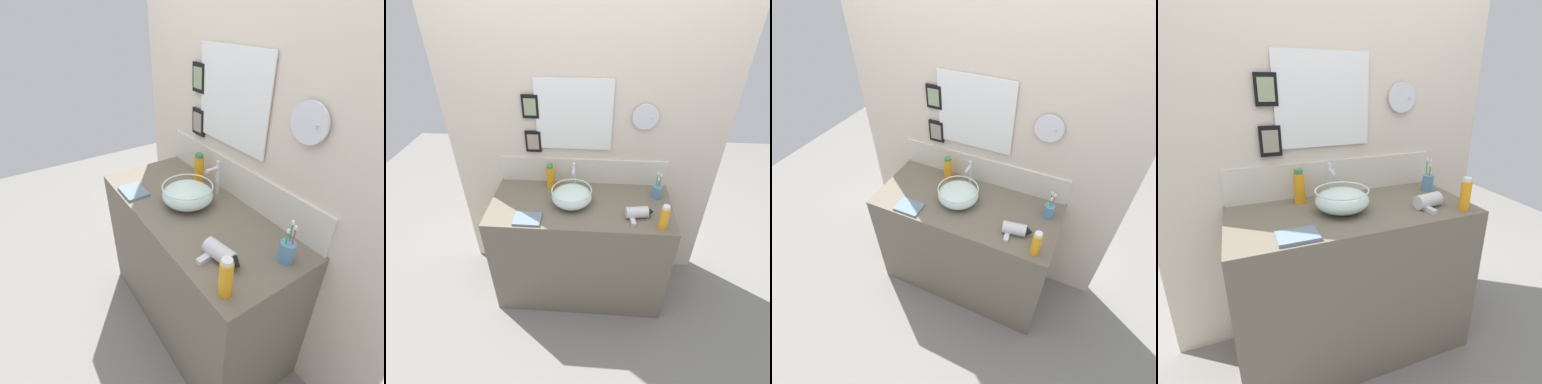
# 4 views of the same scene
# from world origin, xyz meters

# --- Properties ---
(ground_plane) EXTENTS (6.00, 6.00, 0.00)m
(ground_plane) POSITION_xyz_m (0.00, 0.00, 0.00)
(ground_plane) COLOR gray
(vanity_counter) EXTENTS (1.30, 0.58, 0.90)m
(vanity_counter) POSITION_xyz_m (0.00, 0.00, 0.45)
(vanity_counter) COLOR #6B6051
(vanity_counter) RESTS_ON ground
(back_panel) EXTENTS (2.01, 0.09, 2.49)m
(back_panel) POSITION_xyz_m (-0.00, 0.32, 1.24)
(back_panel) COLOR beige
(back_panel) RESTS_ON ground
(glass_bowl_sink) EXTENTS (0.28, 0.28, 0.12)m
(glass_bowl_sink) POSITION_xyz_m (-0.06, -0.00, 0.96)
(glass_bowl_sink) COLOR silver
(glass_bowl_sink) RESTS_ON vanity_counter
(faucet) EXTENTS (0.02, 0.09, 0.21)m
(faucet) POSITION_xyz_m (-0.06, 0.20, 1.02)
(faucet) COLOR silver
(faucet) RESTS_ON vanity_counter
(hair_drier) EXTENTS (0.20, 0.15, 0.08)m
(hair_drier) POSITION_xyz_m (0.40, -0.12, 0.94)
(hair_drier) COLOR silver
(hair_drier) RESTS_ON vanity_counter
(toothbrush_cup) EXTENTS (0.07, 0.07, 0.20)m
(toothbrush_cup) POSITION_xyz_m (0.55, 0.12, 0.95)
(toothbrush_cup) COLOR #598CB2
(toothbrush_cup) RESTS_ON vanity_counter
(spray_bottle) EXTENTS (0.05, 0.05, 0.18)m
(spray_bottle) POSITION_xyz_m (0.54, -0.22, 0.99)
(spray_bottle) COLOR orange
(spray_bottle) RESTS_ON vanity_counter
(shampoo_bottle) EXTENTS (0.06, 0.06, 0.19)m
(shampoo_bottle) POSITION_xyz_m (-0.24, 0.20, 0.99)
(shampoo_bottle) COLOR orange
(shampoo_bottle) RESTS_ON vanity_counter
(hand_towel) EXTENTS (0.18, 0.13, 0.02)m
(hand_towel) POSITION_xyz_m (-0.34, -0.21, 0.91)
(hand_towel) COLOR slate
(hand_towel) RESTS_ON vanity_counter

